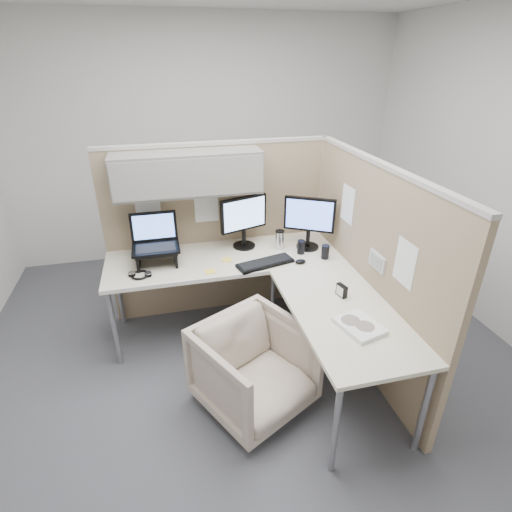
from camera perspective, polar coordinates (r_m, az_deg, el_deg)
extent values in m
plane|color=#434349|center=(3.42, -0.64, -14.87)|extent=(4.50, 4.50, 0.00)
cube|color=#9A8365|center=(3.73, -5.40, 3.37)|extent=(2.00, 0.05, 1.60)
cube|color=#A8A399|center=(3.49, -5.99, 15.75)|extent=(2.00, 0.06, 0.03)
cube|color=slate|center=(3.36, -9.75, 11.67)|extent=(1.20, 0.34, 0.34)
cube|color=gray|center=(3.19, -9.46, 10.88)|extent=(1.18, 0.01, 0.30)
plane|color=white|center=(3.55, -15.26, 7.36)|extent=(0.26, 0.00, 0.26)
plane|color=white|center=(3.59, -7.11, 7.14)|extent=(0.26, 0.00, 0.26)
cube|color=#9A8365|center=(3.17, 15.74, -2.01)|extent=(0.05, 2.00, 1.60)
cube|color=#A8A399|center=(2.89, 17.78, 12.31)|extent=(0.06, 2.00, 0.03)
cube|color=#A8A399|center=(3.98, 9.00, 4.72)|extent=(0.06, 0.06, 1.60)
cube|color=silver|center=(2.98, 16.99, -0.73)|extent=(0.02, 0.20, 0.12)
cube|color=gray|center=(2.97, 16.76, -0.76)|extent=(0.00, 0.16, 0.09)
plane|color=white|center=(3.32, 12.94, 7.23)|extent=(0.00, 0.26, 0.26)
plane|color=white|center=(2.69, 20.49, -0.95)|extent=(0.00, 0.26, 0.26)
cube|color=beige|center=(3.44, -4.39, -0.26)|extent=(2.00, 0.68, 0.03)
cube|color=beige|center=(2.80, 12.33, -7.81)|extent=(0.68, 1.30, 0.03)
cube|color=white|center=(3.15, -3.32, -2.99)|extent=(2.00, 0.02, 0.03)
cylinder|color=gray|center=(3.38, -19.56, -9.71)|extent=(0.04, 0.04, 0.70)
cylinder|color=gray|center=(3.87, -19.01, -4.68)|extent=(0.04, 0.04, 0.70)
cylinder|color=gray|center=(2.55, 11.27, -23.15)|extent=(0.04, 0.04, 0.70)
cylinder|color=gray|center=(2.79, 22.87, -19.65)|extent=(0.04, 0.04, 0.70)
cylinder|color=gray|center=(3.45, 2.44, -7.15)|extent=(0.04, 0.04, 0.70)
imported|color=#B7A491|center=(2.87, -0.22, -15.26)|extent=(0.92, 0.90, 0.71)
cylinder|color=black|center=(3.60, -1.72, 1.49)|extent=(0.20, 0.20, 0.02)
cylinder|color=black|center=(3.56, -1.73, 2.70)|extent=(0.04, 0.04, 0.15)
cube|color=black|center=(3.48, -1.78, 6.08)|extent=(0.43, 0.17, 0.30)
cube|color=#8BB4F1|center=(3.46, -1.62, 5.98)|extent=(0.38, 0.13, 0.26)
cylinder|color=black|center=(3.61, 7.35, 1.35)|extent=(0.20, 0.20, 0.02)
cylinder|color=black|center=(3.57, 7.43, 2.55)|extent=(0.04, 0.04, 0.15)
cube|color=black|center=(3.49, 7.64, 5.92)|extent=(0.40, 0.25, 0.30)
cube|color=#5A7AF5|center=(3.47, 7.59, 5.81)|extent=(0.35, 0.20, 0.26)
cube|color=black|center=(3.34, -14.08, 0.80)|extent=(0.33, 0.27, 0.02)
cube|color=black|center=(3.38, -16.50, -0.37)|extent=(0.02, 0.24, 0.13)
cube|color=black|center=(3.37, -11.43, 0.18)|extent=(0.02, 0.24, 0.13)
cube|color=black|center=(3.34, -14.11, 1.08)|extent=(0.38, 0.27, 0.02)
cube|color=black|center=(3.43, -14.41, 4.15)|extent=(0.38, 0.06, 0.24)
cube|color=#598CF2|center=(3.42, -14.40, 4.08)|extent=(0.33, 0.04, 0.20)
cube|color=black|center=(3.29, 1.33, -1.03)|extent=(0.50, 0.27, 0.02)
ellipsoid|color=black|center=(3.32, 6.37, -0.78)|extent=(0.10, 0.06, 0.03)
cylinder|color=silver|center=(3.54, 3.41, 2.28)|extent=(0.08, 0.08, 0.16)
cylinder|color=black|center=(3.50, 3.44, 3.55)|extent=(0.08, 0.08, 0.01)
cylinder|color=black|center=(3.41, 9.86, 0.58)|extent=(0.07, 0.07, 0.12)
cylinder|color=black|center=(3.47, 6.45, 1.28)|extent=(0.07, 0.07, 0.12)
cube|color=yellow|center=(3.37, -4.21, -0.52)|extent=(0.08, 0.08, 0.01)
cube|color=yellow|center=(3.20, -6.56, -2.18)|extent=(0.08, 0.08, 0.01)
torus|color=black|center=(3.25, -16.23, -2.61)|extent=(0.18, 0.18, 0.02)
cylinder|color=black|center=(3.26, -17.32, -2.50)|extent=(0.05, 0.05, 0.03)
cylinder|color=black|center=(3.22, -15.16, -2.56)|extent=(0.05, 0.05, 0.03)
cube|color=white|center=(2.64, 14.57, -9.64)|extent=(0.29, 0.33, 0.03)
cylinder|color=silver|center=(2.62, 15.30, -9.65)|extent=(0.12, 0.12, 0.00)
cylinder|color=silver|center=(2.65, 13.35, -8.88)|extent=(0.12, 0.12, 0.00)
cube|color=black|center=(2.92, 12.14, -4.84)|extent=(0.06, 0.10, 0.09)
cube|color=white|center=(2.91, 11.87, -4.93)|extent=(0.02, 0.07, 0.07)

